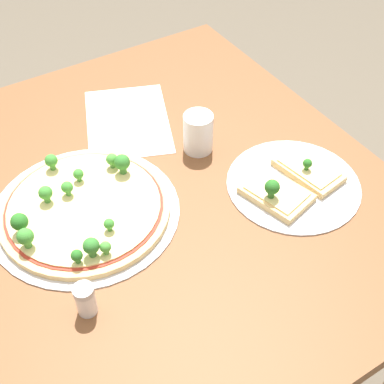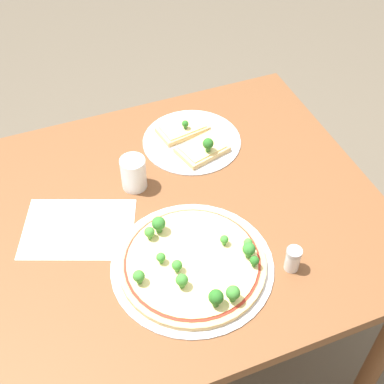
% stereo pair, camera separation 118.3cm
% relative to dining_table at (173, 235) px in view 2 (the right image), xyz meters
% --- Properties ---
extents(ground_plane, '(8.00, 8.00, 0.00)m').
position_rel_dining_table_xyz_m(ground_plane, '(0.00, 0.00, -0.66)').
color(ground_plane, brown).
extents(dining_table, '(1.12, 0.94, 0.76)m').
position_rel_dining_table_xyz_m(dining_table, '(0.00, 0.00, 0.00)').
color(dining_table, brown).
rests_on(dining_table, ground_plane).
extents(pizza_tray_whole, '(0.40, 0.40, 0.07)m').
position_rel_dining_table_xyz_m(pizza_tray_whole, '(0.02, 0.19, 0.11)').
color(pizza_tray_whole, silver).
rests_on(pizza_tray_whole, dining_table).
extents(pizza_tray_slice, '(0.30, 0.30, 0.07)m').
position_rel_dining_table_xyz_m(pizza_tray_slice, '(-0.15, -0.24, 0.11)').
color(pizza_tray_slice, silver).
rests_on(pizza_tray_slice, dining_table).
extents(drinking_cup, '(0.07, 0.07, 0.10)m').
position_rel_dining_table_xyz_m(drinking_cup, '(0.06, -0.13, 0.15)').
color(drinking_cup, white).
rests_on(drinking_cup, dining_table).
extents(condiment_shaker, '(0.04, 0.04, 0.07)m').
position_rel_dining_table_xyz_m(condiment_shaker, '(-0.21, 0.28, 0.13)').
color(condiment_shaker, silver).
rests_on(condiment_shaker, dining_table).
extents(paper_menu, '(0.34, 0.29, 0.00)m').
position_rel_dining_table_xyz_m(paper_menu, '(0.25, -0.03, 0.10)').
color(paper_menu, white).
rests_on(paper_menu, dining_table).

